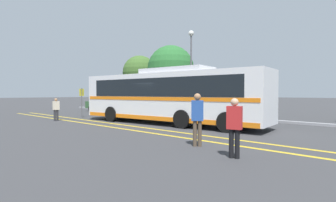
% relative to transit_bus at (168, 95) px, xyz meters
% --- Properties ---
extents(ground_plane, '(220.00, 220.00, 0.00)m').
position_rel_transit_bus_xyz_m(ground_plane, '(-1.25, -0.21, -1.75)').
color(ground_plane, '#38383A').
extents(lane_strip_0, '(32.22, 0.20, 0.01)m').
position_rel_transit_bus_xyz_m(lane_strip_0, '(-0.01, -2.20, -1.75)').
color(lane_strip_0, gold).
rests_on(lane_strip_0, ground_plane).
extents(lane_strip_1, '(32.22, 0.20, 0.01)m').
position_rel_transit_bus_xyz_m(lane_strip_1, '(-0.01, -3.26, -1.75)').
color(lane_strip_1, gold).
rests_on(lane_strip_1, ground_plane).
extents(curb_strip, '(40.22, 0.36, 0.15)m').
position_rel_transit_bus_xyz_m(curb_strip, '(-0.01, 5.29, -1.68)').
color(curb_strip, '#99999E').
rests_on(curb_strip, ground_plane).
extents(transit_bus, '(12.69, 3.73, 3.37)m').
position_rel_transit_bus_xyz_m(transit_bus, '(0.00, 0.00, 0.00)').
color(transit_bus, silver).
rests_on(transit_bus, ground_plane).
extents(parked_car_0, '(4.91, 2.18, 1.53)m').
position_rel_transit_bus_xyz_m(parked_car_0, '(-12.22, 3.83, -0.98)').
color(parked_car_0, '#335B33').
rests_on(parked_car_0, ground_plane).
extents(parked_car_1, '(4.87, 2.23, 1.33)m').
position_rel_transit_bus_xyz_m(parked_car_1, '(-5.21, 3.94, -1.07)').
color(parked_car_1, olive).
rests_on(parked_car_1, ground_plane).
extents(pedestrian_0, '(0.47, 0.43, 1.88)m').
position_rel_transit_bus_xyz_m(pedestrian_0, '(5.34, -4.31, -0.67)').
color(pedestrian_0, brown).
rests_on(pedestrian_0, ground_plane).
extents(pedestrian_1, '(0.29, 0.45, 1.54)m').
position_rel_transit_bus_xyz_m(pedestrian_1, '(-6.91, -3.82, -0.89)').
color(pedestrian_1, '#2D2D33').
rests_on(pedestrian_1, ground_plane).
extents(pedestrian_2, '(0.46, 0.32, 1.74)m').
position_rel_transit_bus_xyz_m(pedestrian_2, '(7.14, -4.97, -0.76)').
color(pedestrian_2, black).
rests_on(pedestrian_2, ground_plane).
extents(bus_stop_sign, '(0.07, 0.40, 2.28)m').
position_rel_transit_bus_xyz_m(bus_stop_sign, '(-7.87, -1.36, -0.31)').
color(bus_stop_sign, '#59595E').
rests_on(bus_stop_sign, ground_plane).
extents(street_lamp, '(0.47, 0.47, 7.19)m').
position_rel_transit_bus_xyz_m(street_lamp, '(-2.81, 5.96, 3.18)').
color(street_lamp, '#59595E').
rests_on(street_lamp, ground_plane).
extents(tree_0, '(4.76, 4.76, 6.77)m').
position_rel_transit_bus_xyz_m(tree_0, '(-7.14, 8.20, 2.63)').
color(tree_0, '#513823').
rests_on(tree_0, ground_plane).
extents(tree_2, '(4.07, 4.07, 6.37)m').
position_rel_transit_bus_xyz_m(tree_2, '(-12.81, 8.97, 2.57)').
color(tree_2, '#513823').
rests_on(tree_2, ground_plane).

